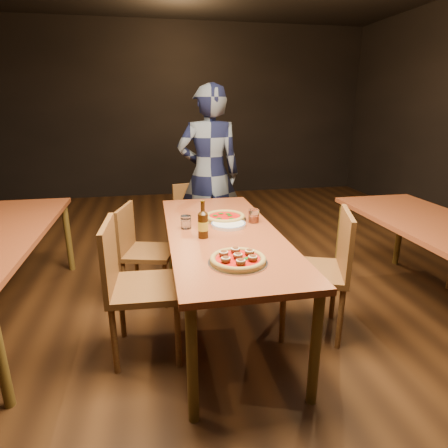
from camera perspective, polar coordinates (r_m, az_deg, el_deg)
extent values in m
plane|color=black|center=(3.08, -0.18, -14.39)|extent=(9.00, 9.00, 0.00)
plane|color=black|center=(7.08, -7.34, 16.55)|extent=(7.00, 0.00, 7.00)
cube|color=brown|center=(2.76, -0.20, -1.47)|extent=(0.80, 2.00, 0.04)
cylinder|color=brown|center=(2.07, -4.85, -20.61)|extent=(0.06, 0.06, 0.71)
cylinder|color=brown|center=(3.73, -8.05, -2.53)|extent=(0.06, 0.06, 0.71)
cylinder|color=brown|center=(2.23, 13.74, -18.05)|extent=(0.06, 0.06, 0.71)
cylinder|color=brown|center=(3.82, 2.18, -1.88)|extent=(0.06, 0.06, 0.71)
cylinder|color=brown|center=(4.11, -22.66, -1.87)|extent=(0.06, 0.06, 0.71)
cube|color=brown|center=(3.34, 30.51, -0.54)|extent=(0.80, 2.00, 0.04)
cylinder|color=brown|center=(3.99, 17.26, -1.80)|extent=(0.06, 0.06, 0.71)
cylinder|color=brown|center=(4.35, 25.20, -1.13)|extent=(0.06, 0.06, 0.71)
cylinder|color=#B7B7BF|center=(2.21, 2.12, -5.87)|extent=(0.35, 0.35, 0.01)
cylinder|color=#B19849|center=(2.21, 2.13, -5.58)|extent=(0.33, 0.33, 0.02)
torus|color=#B19849|center=(2.21, 2.13, -5.36)|extent=(0.33, 0.33, 0.03)
cylinder|color=#AA0B0A|center=(2.20, 2.13, -5.31)|extent=(0.26, 0.26, 0.00)
cylinder|color=#B7B7BF|center=(3.02, 0.13, 0.72)|extent=(0.35, 0.35, 0.01)
cylinder|color=#B19849|center=(3.02, 0.13, 0.97)|extent=(0.32, 0.32, 0.02)
torus|color=#B19849|center=(3.01, 0.13, 1.16)|extent=(0.32, 0.32, 0.04)
cylinder|color=#AA0B0A|center=(3.01, 0.13, 1.20)|extent=(0.25, 0.25, 0.00)
cylinder|color=white|center=(2.86, 0.68, -0.08)|extent=(0.27, 0.27, 0.03)
cylinder|color=black|center=(2.60, -3.21, -0.28)|extent=(0.07, 0.07, 0.17)
cylinder|color=black|center=(2.56, -3.26, 2.48)|extent=(0.03, 0.03, 0.09)
cylinder|color=yellow|center=(2.60, -3.21, -0.28)|extent=(0.07, 0.07, 0.06)
cylinder|color=white|center=(2.81, -5.81, 0.29)|extent=(0.08, 0.08, 0.10)
cylinder|color=#9F3611|center=(2.95, 4.55, 1.23)|extent=(0.08, 0.08, 0.10)
imported|color=black|center=(4.04, -2.25, 7.54)|extent=(0.67, 0.44, 1.84)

